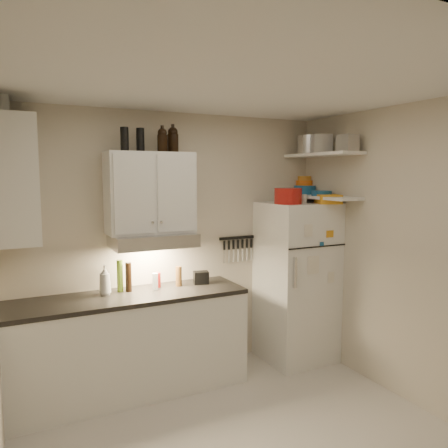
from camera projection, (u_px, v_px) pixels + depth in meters
name	position (u px, v px, depth m)	size (l,w,h in m)	color
ceiling	(251.00, 82.00, 2.91)	(3.20, 3.00, 0.02)	white
back_wall	(175.00, 244.00, 4.40)	(3.20, 0.02, 2.60)	beige
right_wall	(411.00, 255.00, 3.77)	(0.02, 3.00, 2.60)	beige
base_cabinet	(131.00, 346.00, 3.97)	(2.10, 0.60, 0.88)	white
countertop	(130.00, 297.00, 3.92)	(2.10, 0.62, 0.04)	black
upper_cabinet	(150.00, 193.00, 4.05)	(0.80, 0.33, 0.75)	white
side_cabinet	(14.00, 180.00, 3.41)	(0.33, 0.55, 1.00)	white
range_hood	(153.00, 240.00, 4.04)	(0.76, 0.46, 0.12)	silver
fridge	(296.00, 282.00, 4.69)	(0.70, 0.68, 1.70)	white
shelf_hi	(322.00, 155.00, 4.51)	(0.30, 0.95, 0.03)	white
shelf_lo	(321.00, 197.00, 4.56)	(0.30, 0.95, 0.03)	white
knife_strip	(237.00, 238.00, 4.68)	(0.42, 0.02, 0.03)	black
dutch_oven	(288.00, 196.00, 4.38)	(0.28, 0.28, 0.16)	maroon
book_stack	(328.00, 199.00, 4.45)	(0.22, 0.28, 0.09)	orange
spice_jar	(304.00, 199.00, 4.52)	(0.05, 0.05, 0.09)	silver
stock_pot	(310.00, 145.00, 4.70)	(0.27, 0.27, 0.20)	silver
tin_a	(322.00, 144.00, 4.45)	(0.19, 0.17, 0.19)	#AAAAAD
tin_b	(348.00, 143.00, 4.15)	(0.16, 0.16, 0.16)	#AAAAAD
bowl_teal	(305.00, 190.00, 4.88)	(0.24, 0.24, 0.10)	#185485
bowl_orange	(304.00, 183.00, 4.96)	(0.19, 0.19, 0.06)	orange
bowl_yellow	(304.00, 178.00, 4.95)	(0.15, 0.15, 0.05)	orange
plates	(322.00, 193.00, 4.54)	(0.21, 0.21, 0.05)	#185485
growler_a	(162.00, 140.00, 3.99)	(0.09, 0.09, 0.22)	black
growler_b	(173.00, 140.00, 4.12)	(0.10, 0.10, 0.25)	black
thermos_a	(140.00, 140.00, 3.97)	(0.07, 0.07, 0.21)	black
thermos_b	(125.00, 139.00, 3.84)	(0.07, 0.07, 0.21)	black
side_jar	(1.00, 103.00, 3.31)	(0.12, 0.12, 0.16)	silver
soap_bottle	(105.00, 278.00, 3.90)	(0.12, 0.12, 0.30)	white
pepper_mill	(179.00, 276.00, 4.22)	(0.06, 0.06, 0.19)	brown
oil_bottle	(120.00, 276.00, 4.01)	(0.06, 0.06, 0.30)	#51701C
vinegar_bottle	(129.00, 277.00, 4.01)	(0.06, 0.06, 0.27)	black
clear_bottle	(155.00, 282.00, 4.08)	(0.05, 0.05, 0.16)	silver
red_jar	(157.00, 280.00, 4.17)	(0.07, 0.07, 0.14)	maroon
caddy	(201.00, 278.00, 4.31)	(0.14, 0.10, 0.12)	black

